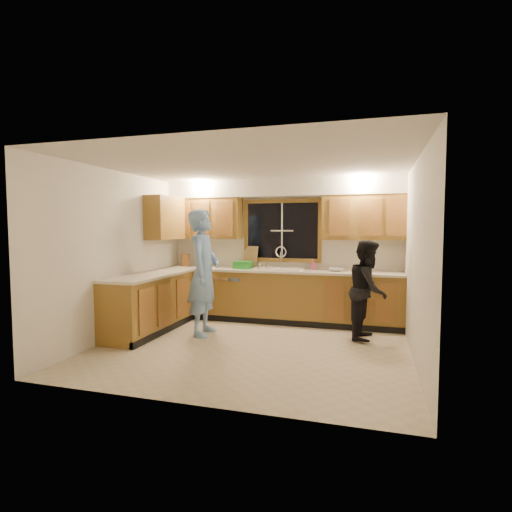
{
  "coord_description": "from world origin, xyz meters",
  "views": [
    {
      "loc": [
        1.59,
        -5.2,
        1.65
      ],
      "look_at": [
        -0.13,
        0.65,
        1.22
      ],
      "focal_mm": 28.0,
      "sensor_mm": 36.0,
      "label": 1
    }
  ],
  "objects": [
    {
      "name": "base_cabinets_left",
      "position": [
        -1.8,
        0.35,
        0.44
      ],
      "size": [
        0.6,
        1.9,
        0.88
      ],
      "primitive_type": "cube",
      "color": "olive",
      "rests_on": "ground"
    },
    {
      "name": "soffit",
      "position": [
        0.0,
        1.72,
        2.35
      ],
      "size": [
        4.2,
        0.35,
        0.3
      ],
      "primitive_type": "cube",
      "color": "white",
      "rests_on": "wall_back"
    },
    {
      "name": "man",
      "position": [
        -0.91,
        0.44,
        0.97
      ],
      "size": [
        0.53,
        0.75,
        1.93
      ],
      "primitive_type": "imported",
      "rotation": [
        0.0,
        0.0,
        1.66
      ],
      "color": "#75A2DE",
      "rests_on": "floor"
    },
    {
      "name": "wall_right",
      "position": [
        2.1,
        0.0,
        1.25
      ],
      "size": [
        0.0,
        3.8,
        3.8
      ],
      "primitive_type": "plane",
      "rotation": [
        1.57,
        0.0,
        -1.57
      ],
      "color": "silver",
      "rests_on": "ground"
    },
    {
      "name": "dishwasher",
      "position": [
        -0.85,
        1.59,
        0.41
      ],
      "size": [
        0.6,
        0.56,
        0.82
      ],
      "primitive_type": "cube",
      "color": "white",
      "rests_on": "floor"
    },
    {
      "name": "upper_cabinets_right",
      "position": [
        1.43,
        1.73,
        1.83
      ],
      "size": [
        1.35,
        0.33,
        0.75
      ],
      "primitive_type": "cube",
      "color": "olive",
      "rests_on": "wall_back"
    },
    {
      "name": "countertop_back",
      "position": [
        0.0,
        1.58,
        0.9
      ],
      "size": [
        4.2,
        0.63,
        0.04
      ],
      "primitive_type": "cube",
      "color": "beige",
      "rests_on": "base_cabinets_back"
    },
    {
      "name": "ceiling",
      "position": [
        0.0,
        0.0,
        2.5
      ],
      "size": [
        4.2,
        4.2,
        0.0
      ],
      "primitive_type": "plane",
      "rotation": [
        3.14,
        0.0,
        0.0
      ],
      "color": "silver"
    },
    {
      "name": "wall_back",
      "position": [
        0.0,
        1.9,
        1.25
      ],
      "size": [
        4.2,
        0.0,
        4.2
      ],
      "primitive_type": "plane",
      "rotation": [
        1.57,
        0.0,
        0.0
      ],
      "color": "silver",
      "rests_on": "ground"
    },
    {
      "name": "bowl",
      "position": [
        1.0,
        1.57,
        0.95
      ],
      "size": [
        0.23,
        0.23,
        0.05
      ],
      "primitive_type": "imported",
      "rotation": [
        0.0,
        0.0,
        -0.03
      ],
      "color": "silver",
      "rests_on": "countertop_back"
    },
    {
      "name": "countertop_left",
      "position": [
        -1.79,
        0.35,
        0.9
      ],
      "size": [
        0.63,
        1.9,
        0.04
      ],
      "primitive_type": "cube",
      "color": "beige",
      "rests_on": "base_cabinets_left"
    },
    {
      "name": "woman",
      "position": [
        1.53,
        0.9,
        0.74
      ],
      "size": [
        0.64,
        0.78,
        1.48
      ],
      "primitive_type": "imported",
      "rotation": [
        0.0,
        0.0,
        1.46
      ],
      "color": "black",
      "rests_on": "floor"
    },
    {
      "name": "sink",
      "position": [
        0.0,
        1.6,
        0.86
      ],
      "size": [
        0.86,
        0.52,
        0.57
      ],
      "color": "white",
      "rests_on": "countertop_back"
    },
    {
      "name": "cutting_board",
      "position": [
        -0.58,
        1.82,
        1.12
      ],
      "size": [
        0.31,
        0.18,
        0.39
      ],
      "primitive_type": "cube",
      "rotation": [
        -0.21,
        0.0,
        -0.28
      ],
      "color": "tan",
      "rests_on": "countertop_back"
    },
    {
      "name": "upper_cabinets_left",
      "position": [
        -1.43,
        1.73,
        1.83
      ],
      "size": [
        1.35,
        0.33,
        0.75
      ],
      "primitive_type": "cube",
      "color": "olive",
      "rests_on": "wall_back"
    },
    {
      "name": "can_right",
      "position": [
        -0.16,
        1.49,
        0.98
      ],
      "size": [
        0.08,
        0.08,
        0.12
      ],
      "primitive_type": "cylinder",
      "rotation": [
        0.0,
        0.0,
        0.25
      ],
      "color": "beige",
      "rests_on": "countertop_back"
    },
    {
      "name": "base_cabinets_back",
      "position": [
        0.0,
        1.6,
        0.44
      ],
      "size": [
        4.2,
        0.6,
        0.88
      ],
      "primitive_type": "cube",
      "color": "olive",
      "rests_on": "ground"
    },
    {
      "name": "floor",
      "position": [
        0.0,
        0.0,
        0.0
      ],
      "size": [
        4.2,
        4.2,
        0.0
      ],
      "primitive_type": "plane",
      "color": "#C1B294",
      "rests_on": "ground"
    },
    {
      "name": "wall_left",
      "position": [
        -2.1,
        0.0,
        1.25
      ],
      "size": [
        0.0,
        3.8,
        3.8
      ],
      "primitive_type": "plane",
      "rotation": [
        1.57,
        0.0,
        1.57
      ],
      "color": "silver",
      "rests_on": "ground"
    },
    {
      "name": "window_frame",
      "position": [
        0.0,
        1.89,
        1.6
      ],
      "size": [
        1.44,
        0.03,
        1.14
      ],
      "color": "black",
      "rests_on": "wall_back"
    },
    {
      "name": "dish_crate",
      "position": [
        -0.65,
        1.58,
        0.99
      ],
      "size": [
        0.3,
        0.28,
        0.14
      ],
      "primitive_type": "cube",
      "rotation": [
        0.0,
        0.0,
        -0.01
      ],
      "color": "green",
      "rests_on": "countertop_back"
    },
    {
      "name": "soap_bottle",
      "position": [
        0.59,
        1.78,
        1.01
      ],
      "size": [
        0.09,
        0.09,
        0.17
      ],
      "primitive_type": "imported",
      "rotation": [
        0.0,
        0.0,
        0.11
      ],
      "color": "#E9588E",
      "rests_on": "countertop_back"
    },
    {
      "name": "upper_cabinets_return",
      "position": [
        -1.94,
        1.12,
        1.83
      ],
      "size": [
        0.33,
        0.9,
        0.75
      ],
      "primitive_type": "cube",
      "color": "olive",
      "rests_on": "wall_left"
    },
    {
      "name": "knife_block",
      "position": [
        -1.85,
        1.7,
        1.04
      ],
      "size": [
        0.17,
        0.16,
        0.23
      ],
      "primitive_type": "cube",
      "rotation": [
        0.0,
        0.0,
        0.6
      ],
      "color": "#966029",
      "rests_on": "countertop_back"
    },
    {
      "name": "stove",
      "position": [
        -1.8,
        -0.22,
        0.45
      ],
      "size": [
        0.58,
        0.75,
        0.9
      ],
      "primitive_type": "cube",
      "color": "white",
      "rests_on": "floor"
    },
    {
      "name": "can_left",
      "position": [
        -0.29,
        1.41,
        0.98
      ],
      "size": [
        0.07,
        0.07,
        0.12
      ],
      "primitive_type": "cylinder",
      "rotation": [
        0.0,
        0.0,
        0.02
      ],
      "color": "beige",
      "rests_on": "countertop_back"
    }
  ]
}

